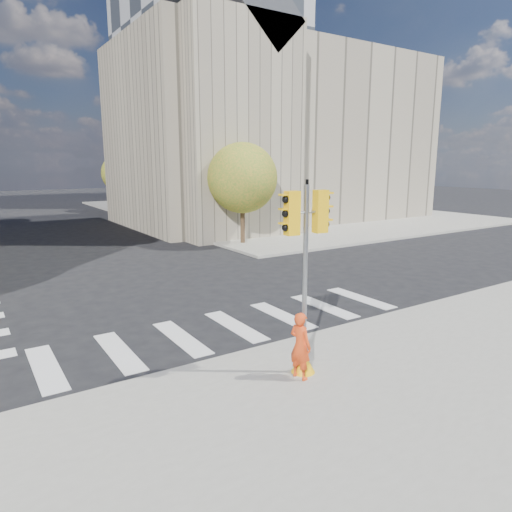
# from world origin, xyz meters

# --- Properties ---
(ground) EXTENTS (160.00, 160.00, 0.00)m
(ground) POSITION_xyz_m (0.00, 0.00, 0.00)
(ground) COLOR black
(ground) RESTS_ON ground
(sidewalk_far_right) EXTENTS (28.00, 40.00, 0.15)m
(sidewalk_far_right) POSITION_xyz_m (20.00, 26.00, 0.07)
(sidewalk_far_right) COLOR gray
(sidewalk_far_right) RESTS_ON ground
(civic_building) EXTENTS (26.00, 16.00, 19.39)m
(civic_building) POSITION_xyz_m (15.59, 19.12, 7.26)
(civic_building) COLOR gray
(civic_building) RESTS_ON ground
(office_tower) EXTENTS (20.00, 18.00, 30.00)m
(office_tower) POSITION_xyz_m (22.00, 42.00, 15.00)
(office_tower) COLOR #9EA0A3
(office_tower) RESTS_ON ground
(tree_re_near) EXTENTS (4.20, 4.20, 6.16)m
(tree_re_near) POSITION_xyz_m (7.50, 10.00, 4.05)
(tree_re_near) COLOR #382616
(tree_re_near) RESTS_ON ground
(tree_re_mid) EXTENTS (4.60, 4.60, 6.66)m
(tree_re_mid) POSITION_xyz_m (7.50, 22.00, 4.35)
(tree_re_mid) COLOR #382616
(tree_re_mid) RESTS_ON ground
(tree_re_far) EXTENTS (4.00, 4.00, 5.88)m
(tree_re_far) POSITION_xyz_m (7.50, 34.00, 3.87)
(tree_re_far) COLOR #382616
(tree_re_far) RESTS_ON ground
(lamp_near) EXTENTS (0.35, 0.18, 8.11)m
(lamp_near) POSITION_xyz_m (8.00, 14.00, 4.58)
(lamp_near) COLOR black
(lamp_near) RESTS_ON sidewalk_far_right
(lamp_far) EXTENTS (0.35, 0.18, 8.11)m
(lamp_far) POSITION_xyz_m (8.00, 28.00, 4.58)
(lamp_far) COLOR black
(lamp_far) RESTS_ON sidewalk_far_right
(traffic_signal) EXTENTS (1.07, 0.56, 4.46)m
(traffic_signal) POSITION_xyz_m (-0.51, -5.85, 2.03)
(traffic_signal) COLOR #E8AB0C
(traffic_signal) RESTS_ON sidewalk_near
(photographer) EXTENTS (0.47, 0.62, 1.56)m
(photographer) POSITION_xyz_m (-0.76, -6.04, 0.93)
(photographer) COLOR red
(photographer) RESTS_ON sidewalk_near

